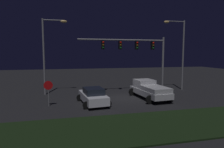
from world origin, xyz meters
The scene contains 8 objects.
ground_plane centered at (0.00, 0.00, 0.00)m, with size 80.00×80.00×0.00m, color black.
grass_median centered at (0.00, -8.08, 0.05)m, with size 21.61×5.16×0.10m, color black.
pickup_truck centered at (2.49, -0.74, 1.00)m, with size 3.18×5.55×1.80m.
car_sedan centered at (-3.38, -1.73, 0.74)m, with size 2.79×4.57×1.51m.
traffic_signal_gantry centered at (2.43, 2.68, 5.03)m, with size 10.32×0.56×6.50m.
street_lamp_left centered at (-7.48, 3.67, 5.23)m, with size 2.66×0.44×8.32m.
street_lamp_right centered at (8.08, 2.90, 5.39)m, with size 2.84×0.44×8.59m.
stop_sign centered at (-7.23, -1.63, 1.56)m, with size 0.76×0.08×2.23m.
Camera 1 is at (-5.82, -19.30, 4.59)m, focal length 31.88 mm.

